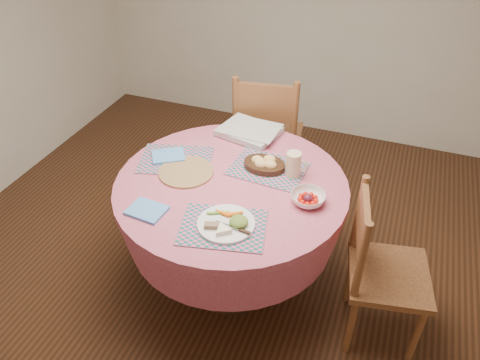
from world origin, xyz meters
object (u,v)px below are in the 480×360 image
(bread_bowl, at_px, (264,164))
(latte_mug, at_px, (294,164))
(wicker_trivet, at_px, (186,172))
(chair_right, at_px, (380,268))
(dinner_plate, at_px, (227,223))
(chair_back, at_px, (267,135))
(dining_table, at_px, (232,211))
(fruit_bowl, at_px, (308,199))

(bread_bowl, xyz_separation_m, latte_mug, (0.17, -0.01, 0.04))
(latte_mug, bearing_deg, wicker_trivet, -162.53)
(chair_right, distance_m, dinner_plate, 0.82)
(chair_back, distance_m, wicker_trivet, 0.92)
(dining_table, distance_m, chair_right, 0.83)
(chair_right, relative_size, chair_back, 0.89)
(dining_table, height_order, wicker_trivet, wicker_trivet)
(bread_bowl, height_order, latte_mug, latte_mug)
(chair_back, relative_size, fruit_bowl, 5.66)
(wicker_trivet, distance_m, fruit_bowl, 0.68)
(wicker_trivet, relative_size, latte_mug, 2.17)
(latte_mug, bearing_deg, fruit_bowl, -56.56)
(dining_table, xyz_separation_m, wicker_trivet, (-0.26, -0.00, 0.20))
(dinner_plate, bearing_deg, dining_table, 108.17)
(chair_right, bearing_deg, wicker_trivet, 76.43)
(chair_right, distance_m, chair_back, 1.30)
(dinner_plate, relative_size, fruit_bowl, 1.52)
(chair_right, xyz_separation_m, dinner_plate, (-0.72, -0.27, 0.30))
(chair_back, relative_size, latte_mug, 7.32)
(dining_table, relative_size, latte_mug, 8.95)
(dinner_plate, relative_size, latte_mug, 1.97)
(fruit_bowl, bearing_deg, chair_back, 118.87)
(dining_table, bearing_deg, latte_mug, 30.71)
(dining_table, height_order, chair_back, chair_back)
(fruit_bowl, bearing_deg, dining_table, 176.93)
(wicker_trivet, xyz_separation_m, dinner_plate, (0.37, -0.33, 0.02))
(dining_table, distance_m, bread_bowl, 0.32)
(bread_bowl, distance_m, fruit_bowl, 0.36)
(dinner_plate, relative_size, bread_bowl, 1.19)
(bread_bowl, bearing_deg, dining_table, -124.42)
(dining_table, bearing_deg, chair_right, -4.28)
(dinner_plate, bearing_deg, latte_mug, 70.02)
(wicker_trivet, xyz_separation_m, bread_bowl, (0.39, 0.18, 0.03))
(bread_bowl, bearing_deg, dinner_plate, -91.89)
(dinner_plate, bearing_deg, bread_bowl, 88.11)
(wicker_trivet, relative_size, bread_bowl, 1.30)
(chair_right, bearing_deg, dinner_plate, 99.97)
(chair_right, height_order, latte_mug, chair_right)
(chair_right, bearing_deg, latte_mug, 56.05)
(chair_right, relative_size, dinner_plate, 3.31)
(dining_table, relative_size, chair_right, 1.37)
(chair_back, distance_m, fruit_bowl, 1.05)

